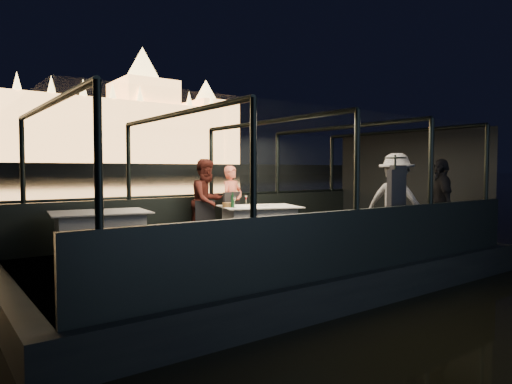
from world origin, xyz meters
TOP-DOWN VIEW (x-y plane):
  - boat_hull at (0.00, 0.00)m, footprint 8.60×4.40m
  - boat_deck at (0.00, 0.00)m, footprint 8.00×4.00m
  - gunwale_port at (0.00, 2.00)m, footprint 8.00×0.08m
  - gunwale_starboard at (0.00, -2.00)m, footprint 8.00×0.08m
  - cabin_glass_port at (0.00, 2.00)m, footprint 8.00×0.02m
  - cabin_glass_starboard at (0.00, -2.00)m, footprint 8.00×0.02m
  - cabin_roof_glass at (0.00, 0.00)m, footprint 8.00×4.00m
  - end_wall_fore at (-4.00, 0.00)m, footprint 0.02×4.00m
  - end_wall_aft at (4.00, 0.00)m, footprint 0.02×4.00m
  - canopy_ribs at (0.00, 0.00)m, footprint 8.00×4.00m
  - dining_table_central at (0.24, 0.62)m, footprint 1.70×1.44m
  - dining_table_aft at (-2.65, 1.02)m, footprint 1.63×1.29m
  - chair_port_left at (-0.47, 1.28)m, footprint 0.50×0.50m
  - chair_port_right at (0.19, 1.29)m, footprint 0.56×0.56m
  - coat_stand at (1.25, -1.71)m, footprint 0.58×0.52m
  - person_woman_coral at (0.26, 1.61)m, footprint 0.63×0.51m
  - person_man_maroon at (-0.35, 1.57)m, footprint 0.95×0.83m
  - passenger_stripe at (1.89, -1.26)m, footprint 0.94×1.27m
  - passenger_dark at (2.86, -1.53)m, footprint 0.97×1.00m
  - wine_bottle at (-0.36, 0.63)m, footprint 0.07×0.07m
  - bread_basket at (-0.36, 0.79)m, footprint 0.21×0.21m
  - amber_candle at (0.18, 0.78)m, footprint 0.07×0.07m
  - plate_near at (0.32, 0.63)m, footprint 0.32×0.32m
  - plate_far at (-0.29, 0.98)m, footprint 0.25×0.25m
  - wine_glass_white at (-0.36, 0.57)m, footprint 0.08×0.08m
  - wine_glass_red at (0.19, 0.99)m, footprint 0.06×0.06m

SIDE VIEW (x-z plane):
  - boat_hull at x=0.00m, z-range -0.50..0.50m
  - boat_deck at x=0.00m, z-range 0.46..0.50m
  - dining_table_central at x=0.24m, z-range 0.50..1.27m
  - dining_table_aft at x=-2.65m, z-range 0.49..1.28m
  - gunwale_port at x=0.00m, z-range 0.50..1.40m
  - gunwale_starboard at x=0.00m, z-range 0.50..1.40m
  - chair_port_left at x=-0.47m, z-range 0.53..1.37m
  - chair_port_right at x=0.19m, z-range 0.46..1.44m
  - person_woman_coral at x=0.26m, z-range 0.48..2.02m
  - person_man_maroon at x=-0.35m, z-range 0.41..2.09m
  - plate_near at x=0.32m, z-range 1.27..1.28m
  - plate_far at x=-0.29m, z-range 1.27..1.28m
  - bread_basket at x=-0.36m, z-range 1.26..1.35m
  - amber_candle at x=0.18m, z-range 1.26..1.35m
  - passenger_stripe at x=1.89m, z-range 0.47..2.23m
  - passenger_dark at x=2.86m, z-range 0.52..2.18m
  - wine_glass_white at x=-0.36m, z-range 1.26..1.46m
  - wine_glass_red at x=0.19m, z-range 1.27..1.45m
  - coat_stand at x=1.25m, z-range 0.55..2.25m
  - wine_bottle at x=-0.36m, z-range 1.27..1.56m
  - end_wall_fore at x=-4.00m, z-range 0.50..2.80m
  - end_wall_aft at x=4.00m, z-range 0.50..2.80m
  - canopy_ribs at x=0.00m, z-range 0.50..2.80m
  - cabin_glass_port at x=0.00m, z-range 1.40..2.80m
  - cabin_glass_starboard at x=0.00m, z-range 1.40..2.80m
  - cabin_roof_glass at x=0.00m, z-range 2.79..2.81m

